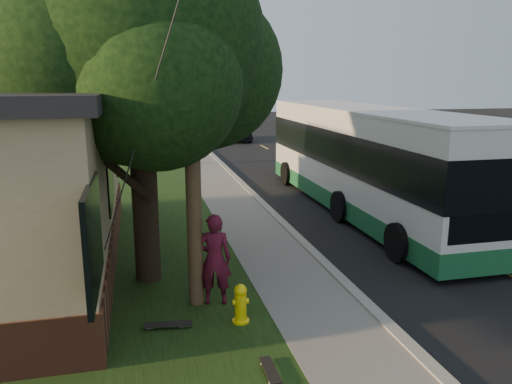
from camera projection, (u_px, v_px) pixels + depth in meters
ground at (369, 310)px, 9.86m from camera, size 120.00×120.00×0.00m
road at (350, 192)px, 20.25m from camera, size 8.00×80.00×0.01m
curb at (254, 196)px, 19.33m from camera, size 0.25×80.00×0.12m
sidewalk at (229, 197)px, 19.11m from camera, size 2.00×80.00×0.08m
grass_verge at (135, 203)px, 18.32m from camera, size 5.00×80.00×0.07m
fire_hydrant at (241, 304)px, 9.18m from camera, size 0.32×0.32×0.74m
utility_pole at (190, 70)px, 9.03m from camera, size 2.86×3.21×9.07m
leafy_tree at (139, 44)px, 10.29m from camera, size 6.30×6.00×7.80m
bare_tree_near at (152, 125)px, 25.67m from camera, size 1.38×1.21×4.31m
bare_tree_far at (154, 113)px, 37.20m from camera, size 1.38×1.21×4.03m
traffic_signal at (194, 95)px, 41.53m from camera, size 0.18×0.22×5.50m
transit_bus at (367, 157)px, 16.92m from camera, size 3.02×13.08×3.53m
skateboarder at (214, 259)px, 9.83m from camera, size 0.75×0.57×1.85m
skateboard_main at (270, 370)px, 7.62m from camera, size 0.19×0.74×0.07m
skateboard_spare at (168, 325)px, 9.01m from camera, size 0.88×0.32×0.08m
distant_car at (234, 131)px, 36.89m from camera, size 2.28×4.58×1.50m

